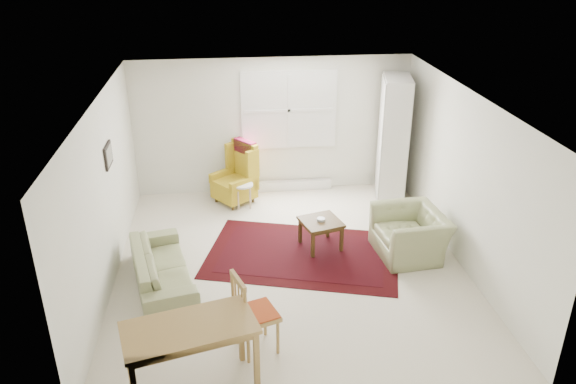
{
  "coord_description": "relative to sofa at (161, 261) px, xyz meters",
  "views": [
    {
      "loc": [
        -0.85,
        -6.99,
        4.42
      ],
      "look_at": [
        0.0,
        0.3,
        1.05
      ],
      "focal_mm": 35.0,
      "sensor_mm": 36.0,
      "label": 1
    }
  ],
  "objects": [
    {
      "name": "coffee_table",
      "position": [
        2.34,
        0.74,
        -0.13
      ],
      "size": [
        0.7,
        0.7,
        0.47
      ],
      "primitive_type": null,
      "rotation": [
        0.0,
        0.0,
        0.27
      ],
      "color": "#442F14",
      "rests_on": "ground"
    },
    {
      "name": "desk_chair",
      "position": [
        1.21,
        -1.49,
        0.15
      ],
      "size": [
        0.57,
        0.57,
        1.03
      ],
      "primitive_type": null,
      "rotation": [
        0.0,
        0.0,
        1.9
      ],
      "color": "olive",
      "rests_on": "ground"
    },
    {
      "name": "rug",
      "position": [
        2.03,
        0.54,
        -0.35
      ],
      "size": [
        3.23,
        2.54,
        0.03
      ],
      "primitive_type": null,
      "rotation": [
        0.0,
        0.0,
        -0.28
      ],
      "color": "black",
      "rests_on": "ground"
    },
    {
      "name": "desk",
      "position": [
        0.5,
        -2.09,
        0.06
      ],
      "size": [
        1.46,
        0.98,
        0.85
      ],
      "primitive_type": null,
      "rotation": [
        0.0,
        0.0,
        0.25
      ],
      "color": "olive",
      "rests_on": "ground"
    },
    {
      "name": "sofa",
      "position": [
        0.0,
        0.0,
        0.0
      ],
      "size": [
        1.09,
        1.92,
        0.73
      ],
      "primitive_type": "imported",
      "rotation": [
        0.0,
        0.0,
        1.8
      ],
      "color": "#878D5E",
      "rests_on": "ground"
    },
    {
      "name": "room",
      "position": [
        1.83,
        0.48,
        0.89
      ],
      "size": [
        5.04,
        5.54,
        2.51
      ],
      "color": "beige",
      "rests_on": "ground"
    },
    {
      "name": "armchair",
      "position": [
        3.63,
        0.39,
        0.05
      ],
      "size": [
        1.03,
        1.15,
        0.83
      ],
      "primitive_type": "imported",
      "rotation": [
        0.0,
        0.0,
        -1.47
      ],
      "color": "#878D5E",
      "rests_on": "ground"
    },
    {
      "name": "cabinet",
      "position": [
        3.91,
        2.41,
        0.75
      ],
      "size": [
        0.64,
        0.97,
        2.24
      ],
      "primitive_type": null,
      "rotation": [
        0.0,
        0.0,
        -0.2
      ],
      "color": "silver",
      "rests_on": "ground"
    },
    {
      "name": "stool",
      "position": [
        1.22,
        2.26,
        -0.13
      ],
      "size": [
        0.45,
        0.45,
        0.47
      ],
      "primitive_type": null,
      "rotation": [
        0.0,
        0.0,
        -0.36
      ],
      "color": "white",
      "rests_on": "ground"
    },
    {
      "name": "wingback_chair",
      "position": [
        1.06,
        2.52,
        0.19
      ],
      "size": [
        0.93,
        0.92,
        1.12
      ],
      "primitive_type": null,
      "rotation": [
        0.0,
        0.0,
        -0.91
      ],
      "color": "#B5991B",
      "rests_on": "ground"
    }
  ]
}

